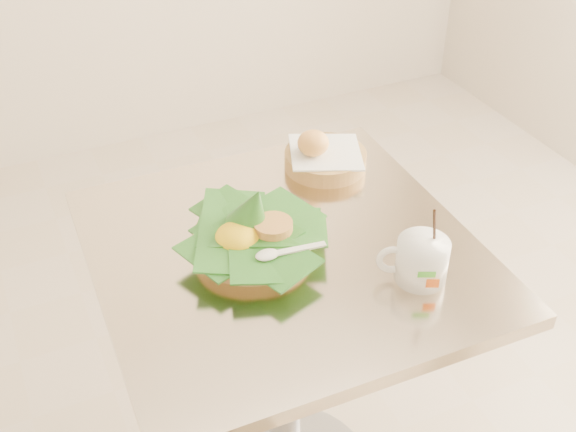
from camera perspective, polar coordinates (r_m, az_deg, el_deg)
name	(u,v)px	position (r m, az deg, el deg)	size (l,w,h in m)	color
cafe_table	(285,331)	(1.51, -0.26, -9.07)	(0.72, 0.72, 0.75)	gray
rice_basket	(252,232)	(1.34, -2.86, -1.31)	(0.27, 0.27, 0.14)	tan
bread_basket	(323,156)	(1.58, 2.81, 4.73)	(0.20, 0.20, 0.09)	tan
coffee_mug	(421,259)	(1.29, 10.43, -3.39)	(0.12, 0.10, 0.16)	white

